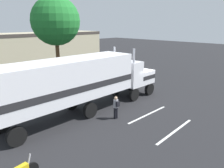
{
  "coord_description": "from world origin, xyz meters",
  "views": [
    {
      "loc": [
        -16.0,
        -12.28,
        6.5
      ],
      "look_at": [
        -3.36,
        0.25,
        1.6
      ],
      "focal_mm": 35.59,
      "sensor_mm": 36.0,
      "label": 1
    }
  ],
  "objects": [
    {
      "name": "semi_truck",
      "position": [
        -6.61,
        0.21,
        2.52
      ],
      "size": [
        14.21,
        3.11,
        4.5
      ],
      "color": "white",
      "rests_on": "ground_plane"
    },
    {
      "name": "person_bystander",
      "position": [
        -5.55,
        -2.31,
        0.89
      ],
      "size": [
        0.34,
        0.46,
        1.63
      ],
      "color": "black",
      "rests_on": "ground_plane"
    },
    {
      "name": "lane_stripe_near",
      "position": [
        -3.41,
        -3.5,
        0.01
      ],
      "size": [
        4.4,
        0.17,
        0.01
      ],
      "primitive_type": "cube",
      "rotation": [
        0.0,
        0.0,
        -0.0
      ],
      "color": "silver",
      "rests_on": "ground_plane"
    },
    {
      "name": "lane_stripe_mid",
      "position": [
        -4.34,
        -6.25,
        0.01
      ],
      "size": [
        4.4,
        0.36,
        0.01
      ],
      "primitive_type": "cube",
      "rotation": [
        0.0,
        0.0,
        0.04
      ],
      "color": "silver",
      "rests_on": "ground_plane"
    },
    {
      "name": "tree_left",
      "position": [
        -2.03,
        10.54,
        6.71
      ],
      "size": [
        5.52,
        5.52,
        9.5
      ],
      "color": "brown",
      "rests_on": "ground_plane"
    },
    {
      "name": "ground_plane",
      "position": [
        0.0,
        0.0,
        0.0
      ],
      "size": [
        120.0,
        120.0,
        0.0
      ],
      "primitive_type": "plane",
      "color": "#232326"
    },
    {
      "name": "building_backdrop",
      "position": [
        3.1,
        24.64,
        2.66
      ],
      "size": [
        23.34,
        6.42,
        4.91
      ],
      "color": "#B7AD8C",
      "rests_on": "ground_plane"
    }
  ]
}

